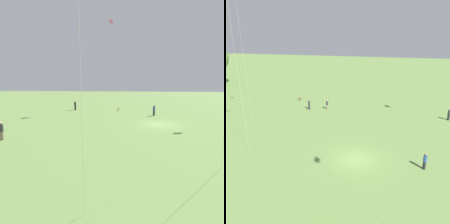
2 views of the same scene
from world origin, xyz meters
TOP-DOWN VIEW (x-y plane):
  - ground_plane at (0.00, 0.00)m, footprint 240.00×240.00m
  - person_0 at (15.12, -11.16)m, footprint 0.58×0.58m
  - person_1 at (0.12, -6.68)m, footprint 0.47×0.47m
  - person_4 at (14.82, 8.47)m, footprint 0.40×0.40m
  - kite_0 at (8.43, -15.03)m, footprint 1.00×0.96m
  - dog_0 at (6.47, -11.86)m, footprint 0.40×0.70m

SIDE VIEW (x-z plane):
  - ground_plane at x=0.00m, z-range 0.00..0.00m
  - dog_0 at x=6.47m, z-range 0.10..0.67m
  - person_4 at x=14.82m, z-range 0.00..1.68m
  - person_1 at x=0.12m, z-range 0.01..1.74m
  - person_0 at x=15.12m, z-range -0.01..1.77m
  - kite_0 at x=8.43m, z-range 7.39..25.21m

